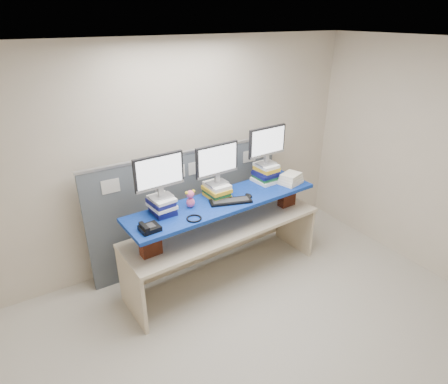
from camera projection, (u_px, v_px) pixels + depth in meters
room at (281, 225)px, 3.15m from camera, size 5.00×4.00×2.80m
cubicle_partition at (189, 207)px, 4.79m from camera, size 2.60×0.06×1.53m
desk at (224, 236)px, 4.50m from camera, size 2.49×0.88×0.74m
brick_pier_left at (150, 242)px, 3.83m from camera, size 0.22×0.13×0.29m
brick_pier_right at (287, 195)px, 4.83m from camera, size 0.22×0.13×0.29m
blue_board at (224, 202)px, 4.30m from camera, size 2.36×0.74×0.04m
book_stack_left at (162, 205)px, 3.96m from camera, size 0.26×0.32×0.19m
book_stack_center at (217, 190)px, 4.33m from camera, size 0.26×0.31×0.17m
book_stack_right at (266, 173)px, 4.71m from camera, size 0.27×0.32×0.24m
monitor_left at (159, 174)px, 3.80m from camera, size 0.54×0.17×0.47m
monitor_center at (217, 162)px, 4.18m from camera, size 0.54×0.17×0.47m
monitor_right at (267, 143)px, 4.53m from camera, size 0.54×0.17×0.47m
keyboard at (231, 201)px, 4.23m from camera, size 0.50×0.30×0.03m
mouse at (249, 195)px, 4.36m from camera, size 0.09×0.13×0.04m
desk_phone at (149, 228)px, 3.67m from camera, size 0.20×0.19×0.08m
headset at (194, 218)px, 3.88m from camera, size 0.17×0.17×0.02m
plush_toy at (190, 199)px, 4.09m from camera, size 0.12×0.09×0.20m
binder_stack at (291, 179)px, 4.68m from camera, size 0.33×0.29×0.13m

